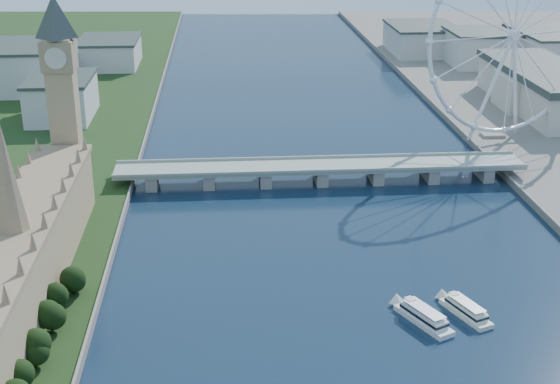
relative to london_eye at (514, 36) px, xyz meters
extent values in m
cube|color=tan|center=(-247.98, -185.08, -50.52)|extent=(24.00, 200.00, 28.00)
cone|color=#937A59|center=(-247.98, -185.08, -14.52)|extent=(12.00, 12.00, 40.00)
cube|color=tan|center=(-247.98, -77.08, -24.52)|extent=(13.00, 13.00, 80.00)
cube|color=#937A59|center=(-247.98, -77.08, 7.48)|extent=(15.00, 15.00, 14.00)
cube|color=gray|center=(-119.98, -55.08, -59.02)|extent=(220.00, 22.00, 2.00)
cube|color=gray|center=(-209.98, -55.08, -63.77)|extent=(6.00, 20.00, 7.50)
cube|color=gray|center=(-179.98, -55.08, -63.77)|extent=(6.00, 20.00, 7.50)
cube|color=gray|center=(-149.98, -55.08, -63.77)|extent=(6.00, 20.00, 7.50)
cube|color=gray|center=(-119.98, -55.08, -63.77)|extent=(6.00, 20.00, 7.50)
cube|color=gray|center=(-89.98, -55.08, -63.77)|extent=(6.00, 20.00, 7.50)
cube|color=gray|center=(-59.98, -55.08, -63.77)|extent=(6.00, 20.00, 7.50)
cube|color=gray|center=(-29.98, -55.08, -63.77)|extent=(6.00, 20.00, 7.50)
torus|color=silver|center=(0.02, -0.08, 0.48)|extent=(113.60, 39.12, 118.60)
cylinder|color=silver|center=(0.02, -0.08, 0.48)|extent=(7.25, 6.61, 6.00)
cube|color=gray|center=(-2.98, 9.92, -63.52)|extent=(14.00, 10.00, 2.00)
cube|color=beige|center=(-279.98, 74.92, -51.52)|extent=(40.00, 60.00, 26.00)
cube|color=beige|center=(-319.98, 164.92, -48.52)|extent=(60.00, 80.00, 32.00)
cube|color=beige|center=(-269.98, 244.92, -53.52)|extent=(50.00, 70.00, 22.00)
cube|color=beige|center=(60.02, 224.92, -50.52)|extent=(60.00, 60.00, 28.00)
cube|color=beige|center=(120.02, 204.92, -49.52)|extent=(70.00, 90.00, 30.00)
cube|color=beige|center=(20.02, 284.92, -52.52)|extent=(60.00, 80.00, 24.00)
camera|label=1|loc=(-171.78, -448.00, 79.02)|focal=50.00mm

